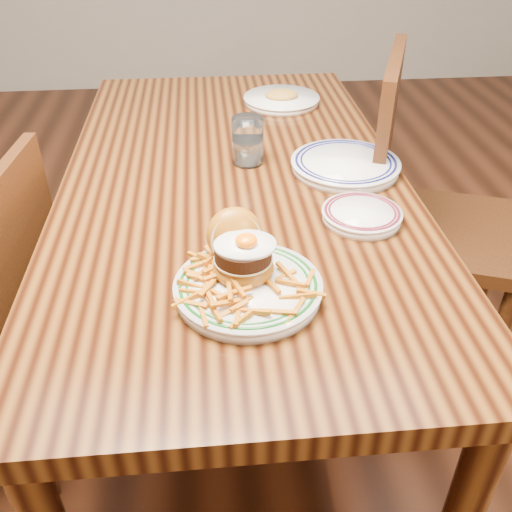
{
  "coord_description": "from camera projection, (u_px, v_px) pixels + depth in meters",
  "views": [
    {
      "loc": [
        -0.07,
        -1.29,
        1.4
      ],
      "look_at": [
        0.01,
        -0.48,
        0.84
      ],
      "focal_mm": 40.0,
      "sensor_mm": 36.0,
      "label": 1
    }
  ],
  "objects": [
    {
      "name": "table",
      "position": [
        235.0,
        206.0,
        1.48
      ],
      "size": [
        0.85,
        1.6,
        0.75
      ],
      "color": "black",
      "rests_on": "floor"
    },
    {
      "name": "rear_plate",
      "position": [
        345.0,
        164.0,
        1.44
      ],
      "size": [
        0.28,
        0.28,
        0.03
      ],
      "rotation": [
        0.0,
        0.0,
        0.29
      ],
      "color": "white",
      "rests_on": "table"
    },
    {
      "name": "water_glass",
      "position": [
        248.0,
        143.0,
        1.46
      ],
      "size": [
        0.08,
        0.08,
        0.12
      ],
      "color": "white",
      "rests_on": "table"
    },
    {
      "name": "far_plate",
      "position": [
        282.0,
        99.0,
        1.84
      ],
      "size": [
        0.24,
        0.24,
        0.04
      ],
      "rotation": [
        0.0,
        0.0,
        -0.31
      ],
      "color": "white",
      "rests_on": "table"
    },
    {
      "name": "main_plate",
      "position": [
        246.0,
        274.0,
        1.03
      ],
      "size": [
        0.27,
        0.28,
        0.13
      ],
      "rotation": [
        0.0,
        0.0,
        0.18
      ],
      "color": "white",
      "rests_on": "table"
    },
    {
      "name": "side_plate",
      "position": [
        362.0,
        214.0,
        1.24
      ],
      "size": [
        0.17,
        0.17,
        0.03
      ],
      "rotation": [
        0.0,
        0.0,
        -0.01
      ],
      "color": "white",
      "rests_on": "table"
    },
    {
      "name": "floor",
      "position": [
        239.0,
        382.0,
        1.86
      ],
      "size": [
        6.0,
        6.0,
        0.0
      ],
      "primitive_type": "plane",
      "color": "black",
      "rests_on": "ground"
    },
    {
      "name": "chair_right",
      "position": [
        419.0,
        213.0,
        1.72
      ],
      "size": [
        0.59,
        0.59,
        0.98
      ],
      "rotation": [
        0.0,
        0.0,
        2.78
      ],
      "color": "#42230D",
      "rests_on": "floor"
    }
  ]
}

